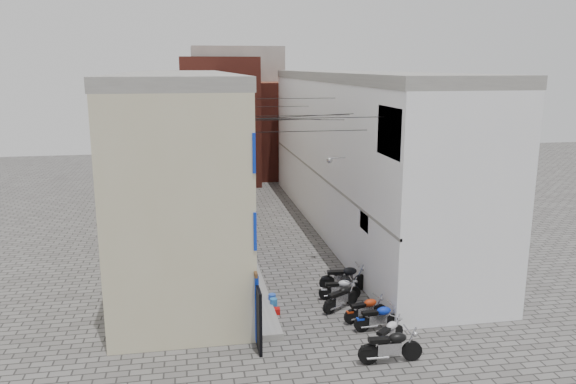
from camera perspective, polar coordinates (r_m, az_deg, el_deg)
ground at (r=20.44m, az=4.13°, el=-14.45°), size 90.00×90.00×0.00m
plinth at (r=32.05m, az=-5.21°, el=-4.03°), size 0.90×26.00×0.25m
building_left at (r=30.93m, az=-10.79°, el=3.50°), size 5.10×27.00×9.00m
building_right at (r=32.43m, az=7.16°, el=4.06°), size 5.94×26.00×9.00m
building_far_brick_left at (r=45.88m, az=-6.97°, el=7.19°), size 6.00×6.00×10.00m
building_far_brick_right at (r=48.50m, az=-1.14°, el=6.39°), size 5.00×6.00×8.00m
building_far_concrete at (r=51.95m, az=-5.16°, el=8.42°), size 8.00×5.00×11.00m
far_shopfront at (r=43.81m, az=-4.00°, el=1.97°), size 2.00×0.30×2.40m
overhead_wires at (r=25.76m, az=0.15°, el=7.81°), size 5.80×13.02×1.32m
motorcycle_a at (r=18.86m, az=10.37°, el=-15.00°), size 2.14×0.73×1.23m
motorcycle_b at (r=19.84m, az=10.19°, el=-13.87°), size 1.72×1.52×1.02m
motorcycle_c at (r=20.89m, az=9.19°, el=-12.34°), size 1.87×0.68×1.06m
motorcycle_d at (r=21.50m, az=7.90°, el=-11.60°), size 1.85×0.93×1.03m
motorcycle_e at (r=22.35m, az=5.41°, el=-10.50°), size 1.90×1.47×1.08m
motorcycle_f at (r=23.24m, az=5.28°, el=-9.65°), size 1.77×0.71×1.00m
motorcycle_g at (r=24.11m, az=5.75°, el=-8.52°), size 2.19×0.85×1.24m
person_a at (r=24.73m, az=-4.40°, el=-6.84°), size 0.56×0.69×1.63m
person_b at (r=23.70m, az=-4.04°, el=-7.60°), size 0.70×0.87×1.73m
water_jug_near at (r=22.36m, az=-1.47°, el=-11.31°), size 0.30×0.30×0.45m
water_jug_far at (r=22.71m, az=-1.62°, el=-10.89°), size 0.30×0.30×0.47m
red_crate at (r=22.04m, az=-1.31°, el=-11.99°), size 0.39×0.31×0.23m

